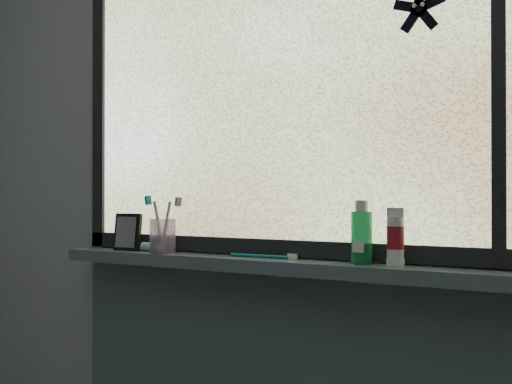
{
  "coord_description": "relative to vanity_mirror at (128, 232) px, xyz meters",
  "views": [
    {
      "loc": [
        0.76,
        -0.3,
        1.21
      ],
      "look_at": [
        0.01,
        1.05,
        1.22
      ],
      "focal_mm": 40.0,
      "sensor_mm": 36.0,
      "label": 1
    }
  ],
  "objects": [
    {
      "name": "wall_back",
      "position": [
        0.59,
        0.08,
        0.17
      ],
      "size": [
        3.0,
        0.01,
        2.5
      ],
      "primitive_type": "cube",
      "color": "#9EA3A8",
      "rests_on": "ground"
    },
    {
      "name": "windowsill",
      "position": [
        0.59,
        0.0,
        -0.08
      ],
      "size": [
        1.62,
        0.14,
        0.04
      ],
      "primitive_type": "cube",
      "color": "#4B5B64",
      "rests_on": "wall_back"
    },
    {
      "name": "window_pane",
      "position": [
        0.59,
        0.06,
        0.45
      ],
      "size": [
        1.5,
        0.01,
        1.0
      ],
      "primitive_type": "cube",
      "color": "silver",
      "rests_on": "wall_back"
    },
    {
      "name": "frame_bottom",
      "position": [
        0.59,
        0.05,
        -0.03
      ],
      "size": [
        1.6,
        0.03,
        0.05
      ],
      "primitive_type": "cube",
      "color": "black",
      "rests_on": "windowsill"
    },
    {
      "name": "frame_left",
      "position": [
        -0.18,
        0.05,
        0.45
      ],
      "size": [
        0.05,
        0.03,
        1.1
      ],
      "primitive_type": "cube",
      "color": "black",
      "rests_on": "wall_back"
    },
    {
      "name": "frame_mullion",
      "position": [
        1.19,
        0.05,
        0.45
      ],
      "size": [
        0.03,
        0.03,
        1.0
      ],
      "primitive_type": "cube",
      "color": "black",
      "rests_on": "wall_back"
    },
    {
      "name": "starfish_sticker",
      "position": [
        0.99,
        0.04,
        0.64
      ],
      "size": [
        0.15,
        0.02,
        0.15
      ],
      "primitive_type": null,
      "color": "black",
      "rests_on": "window_pane"
    },
    {
      "name": "vanity_mirror",
      "position": [
        0.0,
        0.0,
        0.0
      ],
      "size": [
        0.11,
        0.06,
        0.13
      ],
      "primitive_type": "cube",
      "rotation": [
        0.0,
        0.0,
        0.1
      ],
      "color": "black",
      "rests_on": "windowsill"
    },
    {
      "name": "toothpaste_tube",
      "position": [
        0.1,
        0.01,
        -0.05
      ],
      "size": [
        0.17,
        0.05,
        0.03
      ],
      "primitive_type": null,
      "rotation": [
        0.0,
        0.0,
        -0.07
      ],
      "color": "white",
      "rests_on": "windowsill"
    },
    {
      "name": "toothbrush_cup",
      "position": [
        0.16,
        -0.01,
        -0.01
      ],
      "size": [
        0.11,
        0.11,
        0.11
      ],
      "primitive_type": "cylinder",
      "rotation": [
        0.0,
        0.0,
        -0.41
      ],
      "color": "#BC9FD3",
      "rests_on": "windowsill"
    },
    {
      "name": "toothbrush_lying",
      "position": [
        0.52,
        0.01,
        -0.06
      ],
      "size": [
        0.24,
        0.03,
        0.02
      ],
      "primitive_type": null,
      "rotation": [
        0.0,
        0.0,
        0.04
      ],
      "color": "#0D6A7A",
      "rests_on": "windowsill"
    },
    {
      "name": "mouthwash_bottle",
      "position": [
        0.84,
        0.0,
        0.02
      ],
      "size": [
        0.07,
        0.07,
        0.15
      ],
      "primitive_type": "cylinder",
      "rotation": [
        0.0,
        0.0,
        0.23
      ],
      "color": "#1FA058",
      "rests_on": "windowsill"
    },
    {
      "name": "cream_tube",
      "position": [
        0.94,
        0.0,
        0.02
      ],
      "size": [
        0.05,
        0.05,
        0.11
      ],
      "primitive_type": "cylinder",
      "rotation": [
        0.0,
        0.0,
        -0.15
      ],
      "color": "silver",
      "rests_on": "windowsill"
    }
  ]
}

